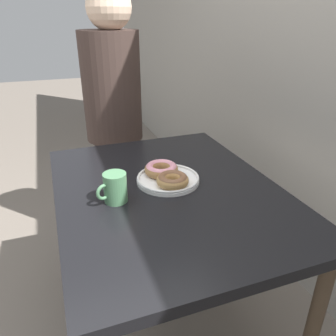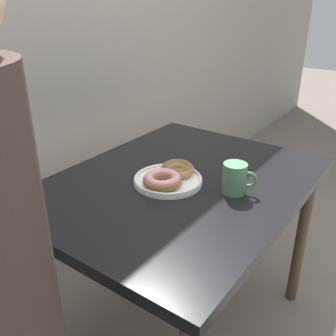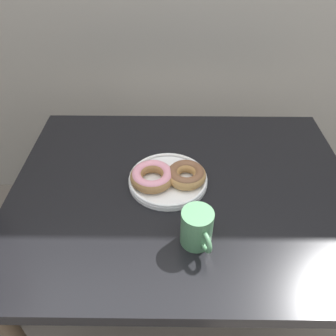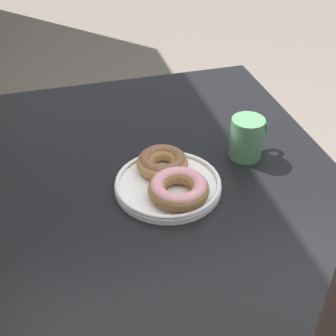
{
  "view_description": "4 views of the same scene",
  "coord_description": "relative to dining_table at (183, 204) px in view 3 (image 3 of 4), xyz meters",
  "views": [
    {
      "loc": [
        1.04,
        -0.06,
        1.35
      ],
      "look_at": [
        -0.05,
        0.34,
        0.81
      ],
      "focal_mm": 35.0,
      "sensor_mm": 36.0,
      "label": 1
    },
    {
      "loc": [
        -1.03,
        -0.37,
        1.37
      ],
      "look_at": [
        -0.05,
        0.34,
        0.81
      ],
      "focal_mm": 40.0,
      "sensor_mm": 36.0,
      "label": 2
    },
    {
      "loc": [
        -0.04,
        -0.42,
        1.46
      ],
      "look_at": [
        -0.05,
        0.34,
        0.81
      ],
      "focal_mm": 35.0,
      "sensor_mm": 36.0,
      "label": 3
    },
    {
      "loc": [
        -0.86,
        0.57,
        1.44
      ],
      "look_at": [
        -0.05,
        0.34,
        0.81
      ],
      "focal_mm": 50.0,
      "sensor_mm": 36.0,
      "label": 4
    }
  ],
  "objects": [
    {
      "name": "coffee_mug",
      "position": [
        0.03,
        -0.21,
        0.14
      ],
      "size": [
        0.08,
        0.11,
        0.11
      ],
      "color": "#4C7F56",
      "rests_on": "dining_table"
    },
    {
      "name": "donut_plate",
      "position": [
        -0.05,
        0.01,
        0.11
      ],
      "size": [
        0.26,
        0.25,
        0.06
      ],
      "color": "white",
      "rests_on": "dining_table"
    },
    {
      "name": "dining_table",
      "position": [
        0.0,
        0.0,
        0.0
      ],
      "size": [
        1.08,
        0.83,
        0.75
      ],
      "color": "black",
      "rests_on": "ground_plane"
    }
  ]
}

